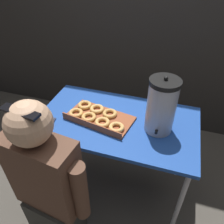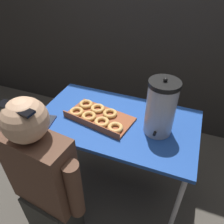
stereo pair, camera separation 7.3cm
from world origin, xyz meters
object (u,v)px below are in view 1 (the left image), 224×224
coffee_urn (161,106)px  person_seated (49,188)px  donut_box (98,117)px  cell_phone (47,125)px

coffee_urn → person_seated: bearing=-136.7°
donut_box → coffee_urn: (0.42, 0.03, 0.17)m
coffee_urn → donut_box: bearing=-176.5°
coffee_urn → cell_phone: 0.77m
cell_phone → person_seated: person_seated is taller
coffee_urn → person_seated: person_seated is taller
donut_box → person_seated: 0.56m
person_seated → coffee_urn: bearing=-129.7°
donut_box → person_seated: bearing=-94.7°
donut_box → coffee_urn: size_ratio=1.27×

